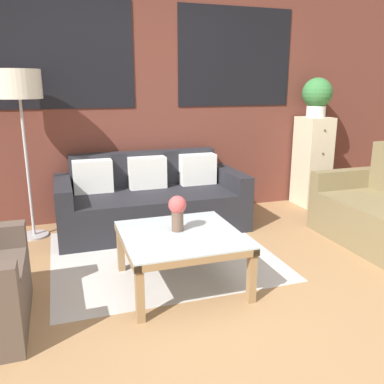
# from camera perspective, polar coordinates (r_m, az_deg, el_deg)

# --- Properties ---
(ground_plane) EXTENTS (16.00, 16.00, 0.00)m
(ground_plane) POSITION_cam_1_polar(r_m,az_deg,el_deg) (2.83, 7.69, -17.19)
(ground_plane) COLOR #9E754C
(wall_back_brick) EXTENTS (8.40, 0.09, 2.80)m
(wall_back_brick) POSITION_cam_1_polar(r_m,az_deg,el_deg) (4.71, -5.11, 13.73)
(wall_back_brick) COLOR brown
(wall_back_brick) RESTS_ON ground_plane
(rug) EXTENTS (1.92, 1.74, 0.00)m
(rug) POSITION_cam_1_polar(r_m,az_deg,el_deg) (3.75, -4.26, -8.70)
(rug) COLOR #BCB7B2
(rug) RESTS_ON ground_plane
(couch_dark) EXTENTS (1.94, 0.88, 0.78)m
(couch_dark) POSITION_cam_1_polar(r_m,az_deg,el_deg) (4.37, -5.76, -1.31)
(couch_dark) COLOR #232328
(couch_dark) RESTS_ON ground_plane
(coffee_table) EXTENTS (0.87, 0.87, 0.42)m
(coffee_table) POSITION_cam_1_polar(r_m,az_deg,el_deg) (3.07, -1.57, -6.93)
(coffee_table) COLOR silver
(coffee_table) RESTS_ON ground_plane
(floor_lamp) EXTENTS (0.41, 0.41, 1.63)m
(floor_lamp) POSITION_cam_1_polar(r_m,az_deg,el_deg) (4.20, -23.10, 12.88)
(floor_lamp) COLOR #B2B2B7
(floor_lamp) RESTS_ON ground_plane
(drawer_cabinet) EXTENTS (0.34, 0.42, 1.11)m
(drawer_cabinet) POSITION_cam_1_polar(r_m,az_deg,el_deg) (5.34, 16.49, 4.09)
(drawer_cabinet) COLOR beige
(drawer_cabinet) RESTS_ON ground_plane
(potted_plant) EXTENTS (0.36, 0.36, 0.47)m
(potted_plant) POSITION_cam_1_polar(r_m,az_deg,el_deg) (5.26, 17.15, 12.84)
(potted_plant) COLOR silver
(potted_plant) RESTS_ON drawer_cabinet
(flower_vase) EXTENTS (0.14, 0.14, 0.27)m
(flower_vase) POSITION_cam_1_polar(r_m,az_deg,el_deg) (3.05, -2.06, -2.57)
(flower_vase) COLOR brown
(flower_vase) RESTS_ON coffee_table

